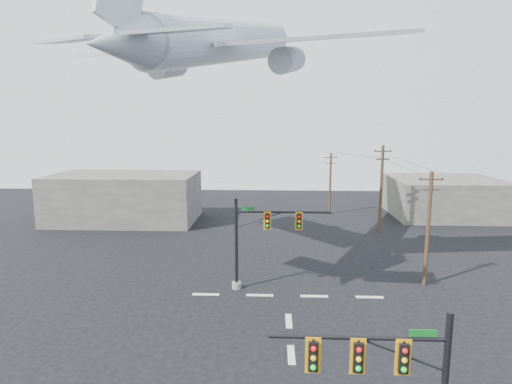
{
  "coord_description": "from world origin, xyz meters",
  "views": [
    {
      "loc": [
        -1.02,
        -17.71,
        12.71
      ],
      "look_at": [
        -1.98,
        5.0,
        8.89
      ],
      "focal_mm": 30.0,
      "sensor_mm": 36.0,
      "label": 1
    }
  ],
  "objects_px": {
    "utility_pole_b": "(381,187)",
    "airliner": "(225,42)",
    "utility_pole_a": "(428,227)",
    "utility_pole_c": "(330,183)",
    "signal_mast_far": "(257,241)"
  },
  "relations": [
    {
      "from": "utility_pole_b",
      "to": "airliner",
      "type": "relative_size",
      "value": 0.32
    },
    {
      "from": "utility_pole_a",
      "to": "utility_pole_c",
      "type": "bearing_deg",
      "value": 100.92
    },
    {
      "from": "utility_pole_c",
      "to": "airliner",
      "type": "height_order",
      "value": "airliner"
    },
    {
      "from": "utility_pole_c",
      "to": "airliner",
      "type": "distance_m",
      "value": 28.63
    },
    {
      "from": "airliner",
      "to": "signal_mast_far",
      "type": "bearing_deg",
      "value": -132.13
    },
    {
      "from": "signal_mast_far",
      "to": "airliner",
      "type": "distance_m",
      "value": 16.37
    },
    {
      "from": "signal_mast_far",
      "to": "utility_pole_a",
      "type": "relative_size",
      "value": 0.82
    },
    {
      "from": "signal_mast_far",
      "to": "utility_pole_c",
      "type": "bearing_deg",
      "value": 71.67
    },
    {
      "from": "utility_pole_a",
      "to": "airliner",
      "type": "bearing_deg",
      "value": 167.7
    },
    {
      "from": "utility_pole_a",
      "to": "utility_pole_b",
      "type": "bearing_deg",
      "value": 90.4
    },
    {
      "from": "signal_mast_far",
      "to": "utility_pole_b",
      "type": "distance_m",
      "value": 22.13
    },
    {
      "from": "utility_pole_a",
      "to": "utility_pole_b",
      "type": "height_order",
      "value": "utility_pole_b"
    },
    {
      "from": "utility_pole_a",
      "to": "utility_pole_b",
      "type": "relative_size",
      "value": 0.9
    },
    {
      "from": "signal_mast_far",
      "to": "utility_pole_a",
      "type": "bearing_deg",
      "value": 5.84
    },
    {
      "from": "signal_mast_far",
      "to": "airliner",
      "type": "xyz_separation_m",
      "value": [
        -2.83,
        5.3,
        15.22
      ]
    }
  ]
}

